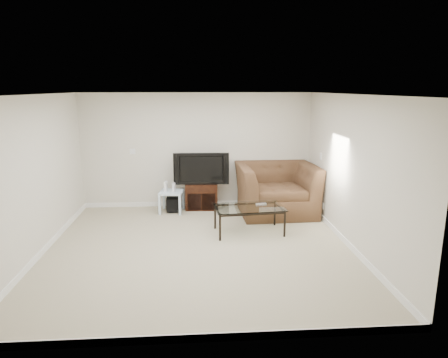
{
  "coord_description": "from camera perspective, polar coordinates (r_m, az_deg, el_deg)",
  "views": [
    {
      "loc": [
        -0.02,
        -6.19,
        2.6
      ],
      "look_at": [
        0.5,
        1.2,
        0.9
      ],
      "focal_mm": 32.0,
      "sensor_mm": 36.0,
      "label": 1
    }
  ],
  "objects": [
    {
      "name": "game_case",
      "position": [
        8.48,
        -7.18,
        -1.18
      ],
      "size": [
        0.07,
        0.14,
        0.18
      ],
      "primitive_type": "cube",
      "rotation": [
        0.0,
        0.0,
        -0.14
      ],
      "color": "silver",
      "rests_on": "side_table"
    },
    {
      "name": "wall_right",
      "position": [
        6.82,
        17.76,
        0.88
      ],
      "size": [
        0.02,
        5.0,
        2.5
      ],
      "primitive_type": "cube",
      "color": "silver",
      "rests_on": "ground"
    },
    {
      "name": "plate_back",
      "position": [
        8.89,
        -12.94,
        3.86
      ],
      "size": [
        0.12,
        0.02,
        0.12
      ],
      "primitive_type": "cube",
      "color": "white",
      "rests_on": "wall_back"
    },
    {
      "name": "television",
      "position": [
        8.61,
        -3.26,
        1.63
      ],
      "size": [
        1.1,
        0.25,
        0.68
      ],
      "primitive_type": "imported",
      "rotation": [
        0.0,
        0.0,
        -0.03
      ],
      "color": "black",
      "rests_on": "tv_stand"
    },
    {
      "name": "plate_right_outlet",
      "position": [
        8.23,
        13.93,
        -3.7
      ],
      "size": [
        0.02,
        0.08,
        0.12
      ],
      "primitive_type": "cube",
      "color": "white",
      "rests_on": "wall_right"
    },
    {
      "name": "coffee_table",
      "position": [
        7.33,
        3.58,
        -5.83
      ],
      "size": [
        1.31,
        0.82,
        0.49
      ],
      "primitive_type": null,
      "rotation": [
        0.0,
        0.0,
        0.09
      ],
      "color": "black",
      "rests_on": "floor"
    },
    {
      "name": "game_console",
      "position": [
        8.51,
        -8.32,
        -1.07
      ],
      "size": [
        0.07,
        0.16,
        0.21
      ],
      "primitive_type": "cube",
      "rotation": [
        0.0,
        0.0,
        -0.13
      ],
      "color": "white",
      "rests_on": "side_table"
    },
    {
      "name": "plate_right_switch",
      "position": [
        8.29,
        13.66,
        3.19
      ],
      "size": [
        0.02,
        0.09,
        0.13
      ],
      "primitive_type": "cube",
      "color": "white",
      "rests_on": "wall_right"
    },
    {
      "name": "floor",
      "position": [
        6.71,
        -3.59,
        -9.89
      ],
      "size": [
        5.0,
        5.0,
        0.0
      ],
      "primitive_type": "plane",
      "color": "tan",
      "rests_on": "ground"
    },
    {
      "name": "tv_stand",
      "position": [
        8.78,
        -3.2,
        -2.36
      ],
      "size": [
        0.71,
        0.51,
        0.58
      ],
      "primitive_type": null,
      "rotation": [
        0.0,
        0.0,
        -0.05
      ],
      "color": "black",
      "rests_on": "floor"
    },
    {
      "name": "wall_back",
      "position": [
        8.79,
        -3.86,
        4.07
      ],
      "size": [
        5.0,
        0.02,
        2.5
      ],
      "primitive_type": "cube",
      "color": "silver",
      "rests_on": "ground"
    },
    {
      "name": "wall_left",
      "position": [
        6.8,
        -25.31,
        0.22
      ],
      "size": [
        0.02,
        5.0,
        2.5
      ],
      "primitive_type": "cube",
      "color": "silver",
      "rests_on": "ground"
    },
    {
      "name": "side_table",
      "position": [
        8.59,
        -7.48,
        -3.21
      ],
      "size": [
        0.54,
        0.54,
        0.46
      ],
      "primitive_type": null,
      "rotation": [
        0.0,
        0.0,
        -0.14
      ],
      "color": "silver",
      "rests_on": "floor"
    },
    {
      "name": "dvd_player",
      "position": [
        8.69,
        -3.22,
        -1.21
      ],
      "size": [
        0.4,
        0.29,
        0.05
      ],
      "primitive_type": "cube",
      "rotation": [
        0.0,
        0.0,
        -0.05
      ],
      "color": "black",
      "rests_on": "tv_stand"
    },
    {
      "name": "remote",
      "position": [
        7.42,
        5.33,
        -3.56
      ],
      "size": [
        0.2,
        0.1,
        0.02
      ],
      "primitive_type": "cube",
      "rotation": [
        0.0,
        0.0,
        0.23
      ],
      "color": "#B2B2B7",
      "rests_on": "coffee_table"
    },
    {
      "name": "subwoofer",
      "position": [
        8.62,
        -7.25,
        -3.61
      ],
      "size": [
        0.29,
        0.29,
        0.29
      ],
      "primitive_type": "cube",
      "rotation": [
        0.0,
        0.0,
        -0.0
      ],
      "color": "black",
      "rests_on": "floor"
    },
    {
      "name": "recliner",
      "position": [
        8.41,
        7.53,
        -0.25
      ],
      "size": [
        1.64,
        1.11,
        1.4
      ],
      "primitive_type": "imported",
      "rotation": [
        0.0,
        0.0,
        0.04
      ],
      "color": "#513624",
      "rests_on": "floor"
    },
    {
      "name": "ceiling",
      "position": [
        6.19,
        -3.93,
        11.97
      ],
      "size": [
        5.0,
        5.0,
        0.0
      ],
      "primitive_type": "plane",
      "color": "white",
      "rests_on": "ground"
    }
  ]
}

